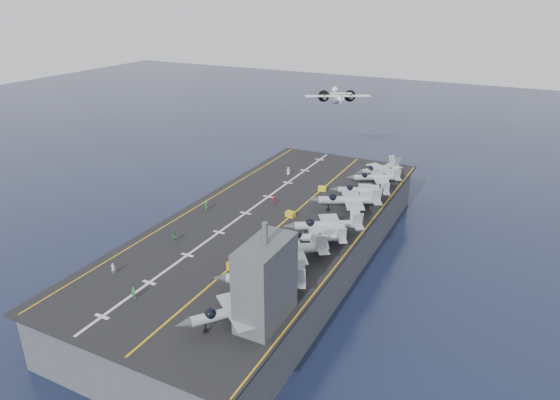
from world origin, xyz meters
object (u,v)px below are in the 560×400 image
at_px(fighter_jet_0, 232,310).
at_px(tow_cart_a, 234,267).
at_px(island_superstructure, 265,273).
at_px(transport_plane, 338,100).

relative_size(fighter_jet_0, tow_cart_a, 6.68).
bearing_deg(fighter_jet_0, tow_cart_a, 121.25).
xyz_separation_m(island_superstructure, fighter_jet_0, (-3.41, -3.28, -5.07)).
bearing_deg(tow_cart_a, island_superstructure, -40.19).
relative_size(fighter_jet_0, transport_plane, 0.70).
bearing_deg(tow_cart_a, fighter_jet_0, -58.75).
xyz_separation_m(island_superstructure, transport_plane, (-25.03, 92.84, 4.44)).
xyz_separation_m(tow_cart_a, transport_plane, (-13.95, 83.48, 11.28)).
distance_m(island_superstructure, tow_cart_a, 16.03).
height_order(island_superstructure, tow_cart_a, island_superstructure).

